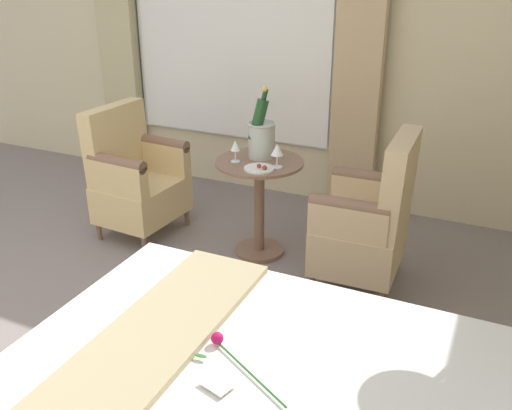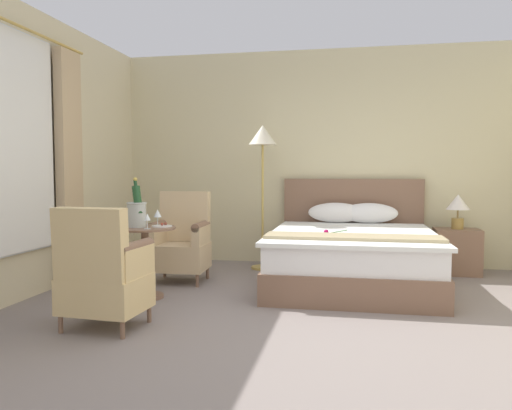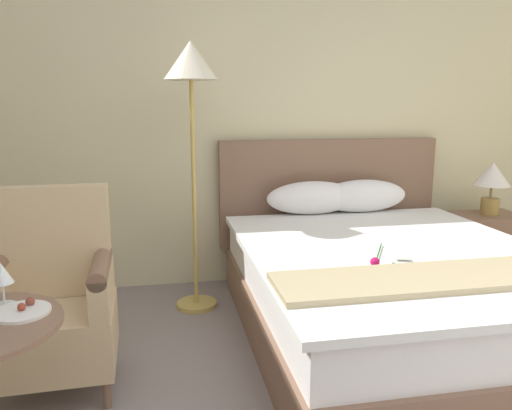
% 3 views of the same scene
% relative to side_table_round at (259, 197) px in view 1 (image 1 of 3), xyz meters
% --- Properties ---
extents(ground_plane, '(7.20, 7.20, 0.00)m').
position_rel_side_table_round_xyz_m(ground_plane, '(1.60, -0.73, -0.42)').
color(ground_plane, gray).
extents(wall_window_side, '(0.27, 5.82, 2.78)m').
position_rel_side_table_round_xyz_m(wall_window_side, '(-1.13, -0.73, 0.97)').
color(wall_window_side, beige).
rests_on(wall_window_side, ground).
extents(side_table_round, '(0.58, 0.58, 0.68)m').
position_rel_side_table_round_xyz_m(side_table_round, '(0.00, 0.00, 0.00)').
color(side_table_round, brown).
rests_on(side_table_round, ground).
extents(champagne_bucket, '(0.19, 0.19, 0.47)m').
position_rel_side_table_round_xyz_m(champagne_bucket, '(-0.07, -0.02, 0.42)').
color(champagne_bucket, '#AFB5AE').
rests_on(champagne_bucket, side_table_round).
extents(wine_glass_near_bucket, '(0.06, 0.06, 0.14)m').
position_rel_side_table_round_xyz_m(wine_glass_near_bucket, '(0.08, -0.13, 0.36)').
color(wine_glass_near_bucket, white).
rests_on(wine_glass_near_bucket, side_table_round).
extents(wine_glass_near_edge, '(0.08, 0.08, 0.16)m').
position_rel_side_table_round_xyz_m(wine_glass_near_edge, '(0.07, 0.15, 0.37)').
color(wine_glass_near_edge, white).
rests_on(wine_glass_near_edge, side_table_round).
extents(snack_plate, '(0.19, 0.19, 0.04)m').
position_rel_side_table_round_xyz_m(snack_plate, '(0.15, 0.07, 0.27)').
color(snack_plate, white).
rests_on(snack_plate, side_table_round).
extents(armchair_by_window, '(0.60, 0.54, 0.99)m').
position_rel_side_table_round_xyz_m(armchair_by_window, '(0.09, 0.77, 0.01)').
color(armchair_by_window, brown).
rests_on(armchair_by_window, ground).
extents(armchair_facing_bed, '(0.63, 0.56, 0.95)m').
position_rel_side_table_round_xyz_m(armchair_facing_bed, '(0.07, -0.97, 0.00)').
color(armchair_facing_bed, brown).
rests_on(armchair_facing_bed, ground).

